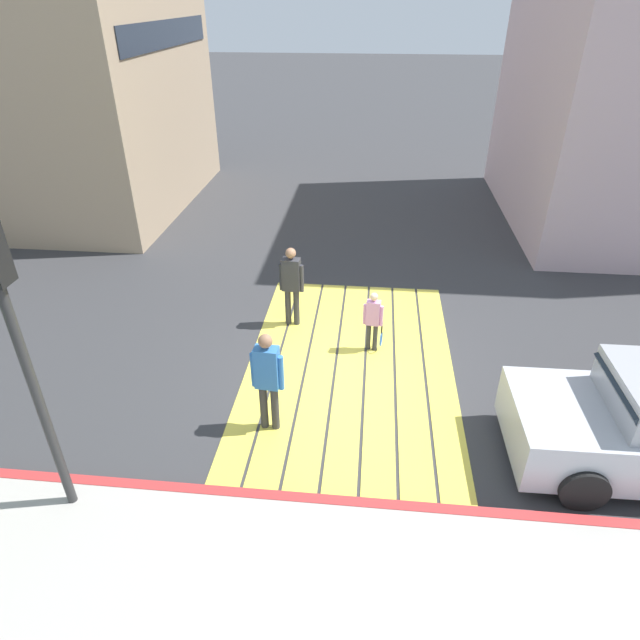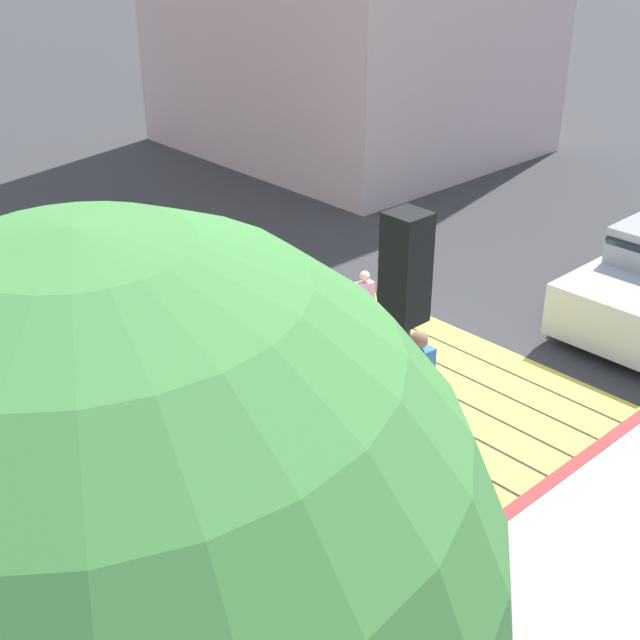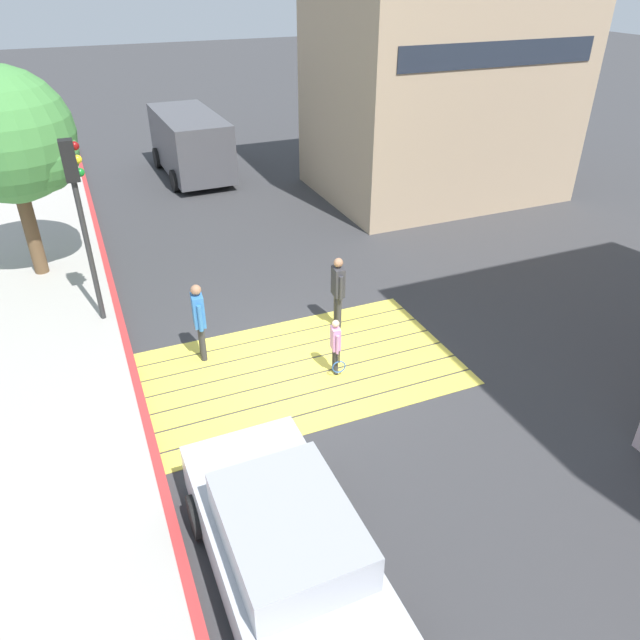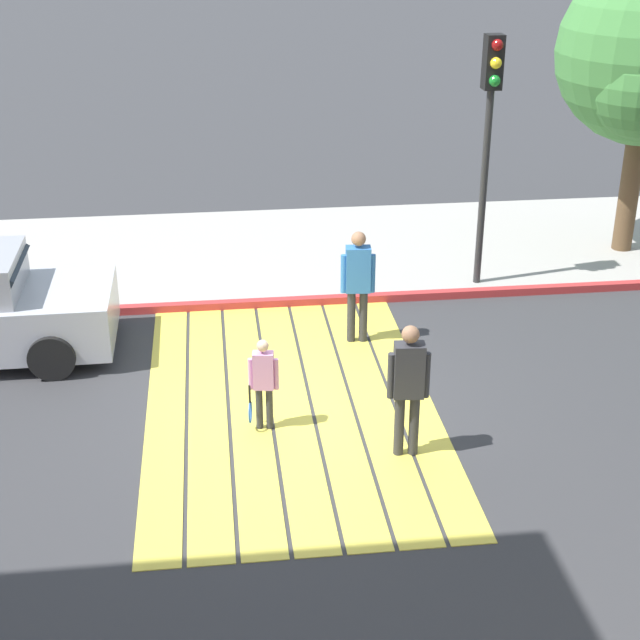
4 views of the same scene
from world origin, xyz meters
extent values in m
plane|color=#38383A|center=(0.00, 0.00, 0.00)|extent=(120.00, 120.00, 0.00)
cube|color=#EAD64C|center=(0.00, -1.65, 0.01)|extent=(6.40, 0.50, 0.01)
cube|color=#EAD64C|center=(0.00, -1.10, 0.01)|extent=(6.40, 0.50, 0.01)
cube|color=#EAD64C|center=(0.00, -0.55, 0.01)|extent=(6.40, 0.50, 0.01)
cube|color=#EAD64C|center=(0.00, 0.00, 0.01)|extent=(6.40, 0.50, 0.01)
cube|color=#EAD64C|center=(0.00, 0.55, 0.01)|extent=(6.40, 0.50, 0.01)
cube|color=#EAD64C|center=(0.00, 1.10, 0.01)|extent=(6.40, 0.50, 0.01)
cube|color=#EAD64C|center=(0.00, 1.65, 0.01)|extent=(6.40, 0.50, 0.01)
cube|color=#ADA8A0|center=(-5.60, 0.00, 0.06)|extent=(4.80, 40.00, 0.12)
cube|color=#BC3333|center=(-3.25, 0.00, 0.07)|extent=(0.16, 40.00, 0.13)
cube|color=#1E2833|center=(-2.01, -3.80, 1.21)|extent=(1.48, 0.34, 0.49)
cylinder|color=black|center=(-1.13, -3.23, 0.33)|extent=(0.23, 0.66, 0.66)
cylinder|color=black|center=(-2.90, -3.25, 0.33)|extent=(0.23, 0.66, 0.66)
cylinder|color=#2D2D2D|center=(-3.60, 3.55, 1.70)|extent=(0.12, 0.12, 3.40)
cube|color=black|center=(-3.60, 3.55, 3.82)|extent=(0.28, 0.28, 0.84)
sphere|color=maroon|center=(-3.44, 3.55, 4.10)|extent=(0.18, 0.18, 0.18)
sphere|color=yellow|center=(-3.44, 3.55, 3.83)|extent=(0.18, 0.18, 0.18)
sphere|color=#188429|center=(-3.44, 3.55, 3.56)|extent=(0.18, 0.18, 0.18)
cylinder|color=brown|center=(-4.88, 6.71, 1.30)|extent=(0.36, 0.36, 2.60)
cylinder|color=#333338|center=(-1.78, 1.27, 0.42)|extent=(0.12, 0.12, 0.83)
cylinder|color=#333338|center=(-1.79, 1.09, 0.42)|extent=(0.12, 0.12, 0.83)
cube|color=#3372BF|center=(-1.79, 1.18, 1.18)|extent=(0.26, 0.38, 0.69)
sphere|color=#9E7051|center=(-1.79, 1.18, 1.65)|extent=(0.21, 0.21, 0.21)
cylinder|color=#3372BF|center=(-1.77, 1.40, 1.11)|extent=(0.09, 0.09, 0.59)
cylinder|color=#3372BF|center=(-1.80, 0.97, 1.11)|extent=(0.09, 0.09, 0.59)
cylinder|color=#333338|center=(1.39, 1.37, 0.41)|extent=(0.12, 0.12, 0.81)
cylinder|color=#333338|center=(1.38, 1.19, 0.41)|extent=(0.12, 0.12, 0.81)
cube|color=#333338|center=(1.39, 1.28, 1.15)|extent=(0.25, 0.37, 0.68)
sphere|color=#9E7051|center=(1.39, 1.28, 1.62)|extent=(0.21, 0.21, 0.21)
cylinder|color=#333338|center=(1.40, 1.49, 1.09)|extent=(0.09, 0.09, 0.58)
cylinder|color=#333338|center=(1.37, 1.08, 1.09)|extent=(0.09, 0.09, 0.58)
cylinder|color=#333338|center=(0.59, -0.31, 0.29)|extent=(0.09, 0.09, 0.59)
cylinder|color=#333338|center=(0.58, -0.44, 0.29)|extent=(0.09, 0.09, 0.59)
cube|color=#D18CC6|center=(0.58, -0.38, 0.83)|extent=(0.19, 0.28, 0.49)
sphere|color=beige|center=(0.58, -0.38, 1.18)|extent=(0.15, 0.15, 0.15)
cylinder|color=#D18CC6|center=(0.61, -0.22, 0.79)|extent=(0.06, 0.06, 0.42)
cylinder|color=#D18CC6|center=(0.56, -0.54, 0.79)|extent=(0.06, 0.06, 0.42)
cylinder|color=black|center=(0.59, -0.56, 0.50)|extent=(0.03, 0.03, 0.28)
torus|color=blue|center=(0.59, -0.56, 0.25)|extent=(0.28, 0.06, 0.28)
camera|label=1|loc=(-8.24, -0.26, 5.99)|focal=30.48mm
camera|label=2|loc=(-7.45, 7.98, 6.38)|focal=49.92mm
camera|label=3|loc=(-3.55, -9.40, 7.26)|focal=33.33mm
camera|label=4|loc=(10.89, -0.92, 6.27)|focal=52.64mm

